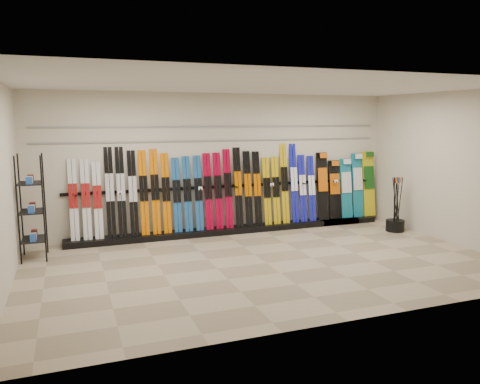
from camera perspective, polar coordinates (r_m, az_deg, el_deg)
name	(u,v)px	position (r m, az deg, el deg)	size (l,w,h in m)	color
floor	(266,263)	(8.15, 3.25, -8.65)	(8.00, 8.00, 0.00)	gray
back_wall	(221,164)	(10.15, -2.33, 3.49)	(8.00, 8.00, 0.00)	beige
left_wall	(1,189)	(7.23, -27.10, 0.35)	(5.00, 5.00, 0.00)	beige
right_wall	(454,168)	(10.11, 24.61, 2.67)	(5.00, 5.00, 0.00)	beige
ceiling	(268,85)	(7.79, 3.45, 12.90)	(8.00, 8.00, 0.00)	silver
ski_rack_base	(234,230)	(10.26, -0.70, -4.61)	(8.00, 0.40, 0.12)	black
skis	(202,191)	(9.95, -4.61, 0.11)	(5.38, 0.30, 1.81)	silver
snowboards	(347,186)	(11.45, 12.89, 0.66)	(1.57, 0.24, 1.56)	black
accessory_rack	(32,207)	(8.97, -24.03, -1.69)	(0.40, 0.60, 1.85)	black
pole_bin	(395,226)	(10.91, 18.38, -3.91)	(0.40, 0.40, 0.25)	black
ski_poles	(396,204)	(10.81, 18.50, -1.40)	(0.29, 0.27, 1.18)	black
slatwall_rail_0	(221,140)	(10.10, -2.32, 6.30)	(7.60, 0.02, 0.03)	gray
slatwall_rail_1	(221,126)	(10.09, -2.33, 8.00)	(7.60, 0.02, 0.03)	gray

